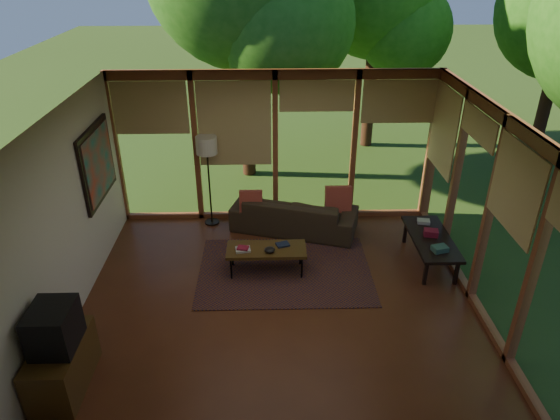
{
  "coord_description": "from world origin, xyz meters",
  "views": [
    {
      "loc": [
        -0.13,
        -5.67,
        4.46
      ],
      "look_at": [
        0.03,
        0.7,
        1.08
      ],
      "focal_mm": 32.0,
      "sensor_mm": 36.0,
      "label": 1
    }
  ],
  "objects_px": {
    "media_cabinet": "(62,365)",
    "side_console": "(431,240)",
    "sofa": "(294,214)",
    "floor_lamp": "(207,150)",
    "coffee_table": "(266,250)",
    "television": "(54,327)"
  },
  "relations": [
    {
      "from": "media_cabinet",
      "to": "side_console",
      "type": "height_order",
      "value": "media_cabinet"
    },
    {
      "from": "sofa",
      "to": "floor_lamp",
      "type": "bearing_deg",
      "value": 6.46
    },
    {
      "from": "coffee_table",
      "to": "side_console",
      "type": "height_order",
      "value": "side_console"
    },
    {
      "from": "sofa",
      "to": "side_console",
      "type": "relative_size",
      "value": 1.53
    },
    {
      "from": "sofa",
      "to": "television",
      "type": "bearing_deg",
      "value": 68.48
    },
    {
      "from": "television",
      "to": "side_console",
      "type": "xyz_separation_m",
      "value": [
        4.85,
        2.4,
        -0.44
      ]
    },
    {
      "from": "media_cabinet",
      "to": "television",
      "type": "bearing_deg",
      "value": 0.0
    },
    {
      "from": "sofa",
      "to": "television",
      "type": "xyz_separation_m",
      "value": [
        -2.77,
        -3.49,
        0.54
      ]
    },
    {
      "from": "side_console",
      "to": "floor_lamp",
      "type": "bearing_deg",
      "value": 159.13
    },
    {
      "from": "media_cabinet",
      "to": "sofa",
      "type": "bearing_deg",
      "value": 51.36
    },
    {
      "from": "floor_lamp",
      "to": "media_cabinet",
      "type": "bearing_deg",
      "value": -109.17
    },
    {
      "from": "television",
      "to": "floor_lamp",
      "type": "relative_size",
      "value": 0.33
    },
    {
      "from": "floor_lamp",
      "to": "side_console",
      "type": "relative_size",
      "value": 1.18
    },
    {
      "from": "media_cabinet",
      "to": "coffee_table",
      "type": "distance_m",
      "value": 3.18
    },
    {
      "from": "coffee_table",
      "to": "television",
      "type": "bearing_deg",
      "value": -136.08
    },
    {
      "from": "media_cabinet",
      "to": "coffee_table",
      "type": "relative_size",
      "value": 0.83
    },
    {
      "from": "sofa",
      "to": "side_console",
      "type": "bearing_deg",
      "value": 169.39
    },
    {
      "from": "media_cabinet",
      "to": "side_console",
      "type": "distance_m",
      "value": 5.43
    },
    {
      "from": "floor_lamp",
      "to": "coffee_table",
      "type": "height_order",
      "value": "floor_lamp"
    },
    {
      "from": "television",
      "to": "floor_lamp",
      "type": "bearing_deg",
      "value": 71.1
    },
    {
      "from": "floor_lamp",
      "to": "television",
      "type": "bearing_deg",
      "value": -108.9
    },
    {
      "from": "coffee_table",
      "to": "side_console",
      "type": "xyz_separation_m",
      "value": [
        2.57,
        0.21,
        0.02
      ]
    }
  ]
}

